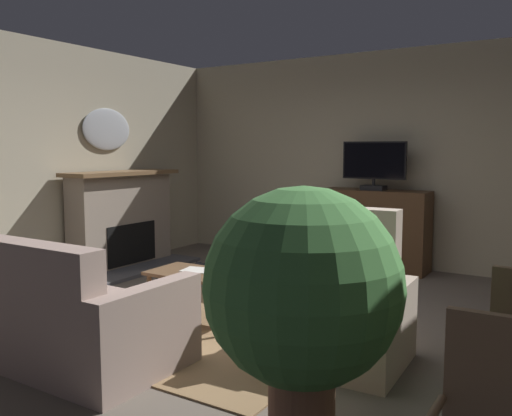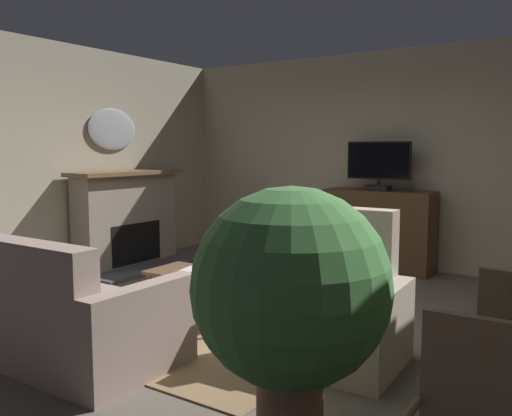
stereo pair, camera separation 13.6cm
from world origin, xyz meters
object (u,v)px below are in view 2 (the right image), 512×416
at_px(tv_cabinet, 378,232).
at_px(armchair_facing_sofa, 337,314).
at_px(folded_newspaper, 199,270).
at_px(wall_mirror_oval, 112,130).
at_px(fireplace, 128,221).
at_px(potted_plant_leafy_by_curtain, 291,291).
at_px(television, 379,164).
at_px(tv_remote, 215,269).
at_px(cat, 216,266).
at_px(sofa_floral, 75,320).
at_px(coffee_table, 202,278).

relative_size(tv_cabinet, armchair_facing_sofa, 1.25).
bearing_deg(folded_newspaper, wall_mirror_oval, 143.22).
distance_m(tv_cabinet, armchair_facing_sofa, 3.11).
relative_size(fireplace, potted_plant_leafy_by_curtain, 1.24).
distance_m(wall_mirror_oval, television, 3.47).
relative_size(tv_remote, cat, 0.23).
bearing_deg(wall_mirror_oval, tv_cabinet, 27.81).
relative_size(television, sofa_floral, 0.58).
xyz_separation_m(tv_cabinet, coffee_table, (-0.57, -2.84, -0.10)).
relative_size(tv_remote, potted_plant_leafy_by_curtain, 0.12).
bearing_deg(wall_mirror_oval, sofa_floral, -46.47).
height_order(fireplace, armchair_facing_sofa, fireplace).
xyz_separation_m(tv_cabinet, tv_remote, (-0.52, -2.70, -0.04)).
height_order(fireplace, cat, fireplace).
bearing_deg(sofa_floral, armchair_facing_sofa, 35.78).
bearing_deg(tv_remote, armchair_facing_sofa, -31.52).
distance_m(fireplace, wall_mirror_oval, 1.22).
xyz_separation_m(television, folded_newspaper, (-0.65, -2.73, -0.90)).
relative_size(wall_mirror_oval, tv_remote, 4.70).
relative_size(wall_mirror_oval, tv_cabinet, 0.58).
distance_m(fireplace, sofa_floral, 3.27).
distance_m(tv_cabinet, coffee_table, 2.89).
distance_m(wall_mirror_oval, potted_plant_leafy_by_curtain, 4.98).
distance_m(folded_newspaper, cat, 1.75).
xyz_separation_m(tv_remote, folded_newspaper, (-0.13, -0.08, -0.01)).
xyz_separation_m(tv_cabinet, cat, (-1.57, -1.34, -0.39)).
bearing_deg(wall_mirror_oval, armchair_facing_sofa, -19.36).
bearing_deg(tv_cabinet, fireplace, -150.15).
xyz_separation_m(coffee_table, tv_remote, (0.05, 0.13, 0.06)).
height_order(fireplace, tv_cabinet, fireplace).
bearing_deg(television, coffee_table, -101.50).
distance_m(coffee_table, armchair_facing_sofa, 1.41).
relative_size(armchair_facing_sofa, potted_plant_leafy_by_curtain, 0.81).
bearing_deg(armchair_facing_sofa, television, 105.96).
bearing_deg(tv_cabinet, armchair_facing_sofa, -74.31).
distance_m(tv_remote, potted_plant_leafy_by_curtain, 2.21).
xyz_separation_m(fireplace, sofa_floral, (2.11, -2.48, -0.28)).
bearing_deg(tv_cabinet, tv_remote, -100.92).
bearing_deg(sofa_floral, cat, 107.51).
bearing_deg(fireplace, sofa_floral, -49.62).
distance_m(coffee_table, sofa_floral, 1.27).
xyz_separation_m(folded_newspaper, cat, (-0.93, 1.44, -0.35)).
height_order(tv_remote, cat, tv_remote).
relative_size(folded_newspaper, sofa_floral, 0.21).
bearing_deg(wall_mirror_oval, television, 27.03).
bearing_deg(folded_newspaper, cat, 111.75).
bearing_deg(armchair_facing_sofa, tv_cabinet, 105.69).
height_order(wall_mirror_oval, cat, wall_mirror_oval).
relative_size(coffee_table, tv_remote, 5.87).
xyz_separation_m(television, cat, (-1.57, -1.29, -1.25)).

